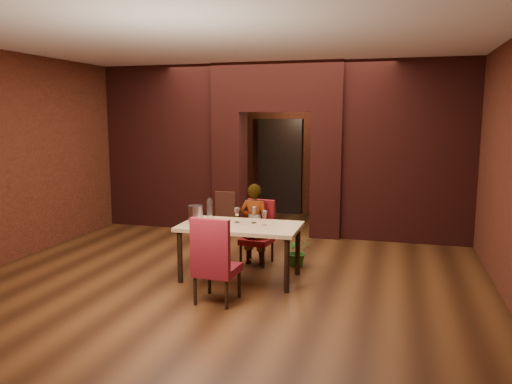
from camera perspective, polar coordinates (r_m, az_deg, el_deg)
floor at (r=7.81m, az=-1.03°, el=-7.89°), size 8.00×8.00×0.00m
ceiling at (r=7.55m, az=-1.10°, el=16.08°), size 7.00×8.00×0.04m
wall_back at (r=11.39m, az=4.81°, el=5.51°), size 7.00×0.04×3.20m
wall_front at (r=3.89m, az=-18.41°, el=-1.11°), size 7.00×0.04×3.20m
wall_left at (r=9.16m, az=-22.57°, el=4.09°), size 0.04×8.00×3.20m
wall_right at (r=7.31m, az=26.23°, el=2.85°), size 0.04×8.00×3.20m
pillar_left at (r=9.74m, az=-2.99°, el=2.33°), size 0.55×0.55×2.30m
pillar_right at (r=9.31m, az=8.15°, el=1.95°), size 0.55×0.55×2.30m
lintel at (r=9.43m, az=2.52°, el=11.86°), size 2.45×0.55×0.90m
wing_wall_left at (r=10.25m, az=-10.55°, el=5.03°), size 2.28×0.35×3.20m
wing_wall_right at (r=9.19m, az=17.00°, el=4.39°), size 2.28×0.35×3.20m
vent_panel at (r=9.55m, az=-3.54°, el=-1.44°), size 0.40×0.03×0.50m
rear_door at (r=11.46m, az=2.75°, el=2.79°), size 0.90×0.08×2.10m
rear_door_frame at (r=11.42m, az=2.70°, el=2.77°), size 1.02×0.04×2.22m
dining_table at (r=6.91m, az=-1.81°, el=-6.84°), size 1.64×0.93×0.76m
chair_far at (r=7.57m, az=0.08°, el=-4.67°), size 0.49×0.49×0.96m
chair_near at (r=6.06m, az=-4.45°, el=-7.62°), size 0.51×0.51×1.06m
person_seated at (r=7.51m, az=-0.19°, el=-3.71°), size 0.47×0.32×1.24m
wine_glass_a at (r=6.94m, az=-2.18°, el=-2.66°), size 0.08×0.08×0.20m
wine_glass_b at (r=6.89m, az=-0.24°, el=-2.66°), size 0.09×0.09×0.22m
wine_glass_c at (r=6.74m, az=0.97°, el=-3.00°), size 0.08×0.08×0.20m
tasting_sheet at (r=6.66m, az=-4.70°, el=-4.04°), size 0.35×0.28×0.00m
wine_bucket at (r=6.94m, az=-6.92°, el=-2.54°), size 0.20×0.20×0.25m
water_bottle at (r=7.03m, az=-5.32°, el=-2.02°), size 0.08×0.08×0.33m
potted_plant at (r=7.54m, az=4.73°, el=-6.76°), size 0.53×0.51×0.45m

